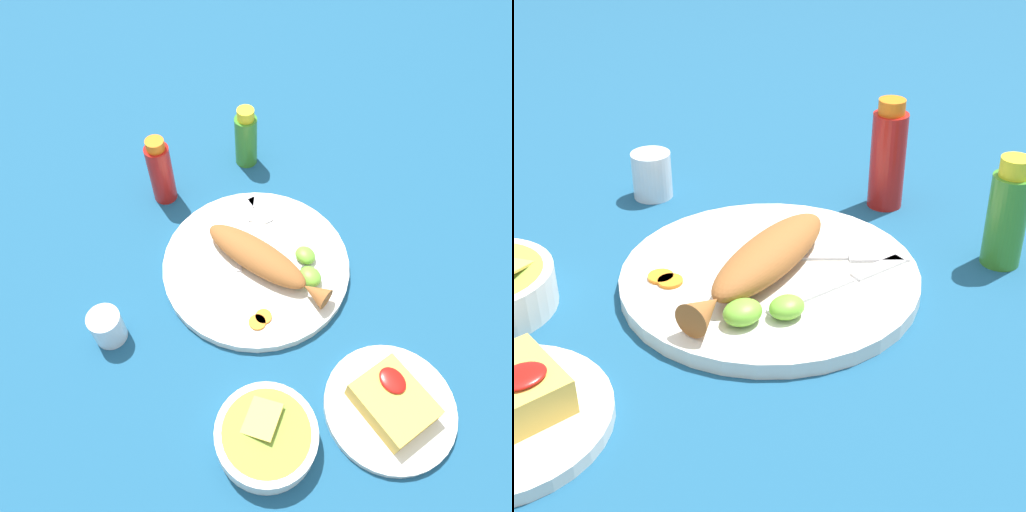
% 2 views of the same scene
% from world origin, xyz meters
% --- Properties ---
extents(ground_plane, '(4.00, 4.00, 0.00)m').
position_xyz_m(ground_plane, '(0.00, 0.00, 0.00)').
color(ground_plane, navy).
extents(main_plate, '(0.34, 0.34, 0.02)m').
position_xyz_m(main_plate, '(0.00, 0.00, 0.01)').
color(main_plate, silver).
rests_on(main_plate, ground_plane).
extents(fried_fish, '(0.26, 0.13, 0.04)m').
position_xyz_m(fried_fish, '(-0.01, -0.00, 0.04)').
color(fried_fish, '#935628').
rests_on(fried_fish, main_plate).
extents(fork_near, '(0.15, 0.13, 0.00)m').
position_xyz_m(fork_near, '(0.08, -0.03, 0.02)').
color(fork_near, silver).
rests_on(fork_near, main_plate).
extents(fork_far, '(0.19, 0.03, 0.00)m').
position_xyz_m(fork_far, '(0.05, -0.07, 0.02)').
color(fork_far, silver).
rests_on(fork_far, main_plate).
extents(carrot_slice_near, '(0.03, 0.03, 0.00)m').
position_xyz_m(carrot_slice_near, '(-0.10, 0.05, 0.02)').
color(carrot_slice_near, orange).
rests_on(carrot_slice_near, main_plate).
extents(carrot_slice_mid, '(0.03, 0.03, 0.00)m').
position_xyz_m(carrot_slice_mid, '(-0.10, 0.07, 0.02)').
color(carrot_slice_mid, orange).
rests_on(carrot_slice_mid, main_plate).
extents(lime_wedge_main, '(0.04, 0.04, 0.02)m').
position_xyz_m(lime_wedge_main, '(-0.09, -0.06, 0.03)').
color(lime_wedge_main, '#6BB233').
rests_on(lime_wedge_main, main_plate).
extents(lime_wedge_side, '(0.04, 0.03, 0.02)m').
position_xyz_m(lime_wedge_side, '(-0.04, -0.08, 0.03)').
color(lime_wedge_side, '#6BB233').
rests_on(lime_wedge_side, main_plate).
extents(hot_sauce_bottle_red, '(0.05, 0.05, 0.15)m').
position_xyz_m(hot_sauce_bottle_red, '(0.25, 0.05, 0.07)').
color(hot_sauce_bottle_red, '#B21914').
rests_on(hot_sauce_bottle_red, ground_plane).
extents(hot_sauce_bottle_green, '(0.05, 0.05, 0.14)m').
position_xyz_m(hot_sauce_bottle_green, '(0.24, -0.14, 0.06)').
color(hot_sauce_bottle_green, '#3D8428').
rests_on(hot_sauce_bottle_green, ground_plane).
extents(salt_cup, '(0.05, 0.05, 0.06)m').
position_xyz_m(salt_cup, '(0.03, 0.28, 0.03)').
color(salt_cup, silver).
rests_on(salt_cup, ground_plane).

